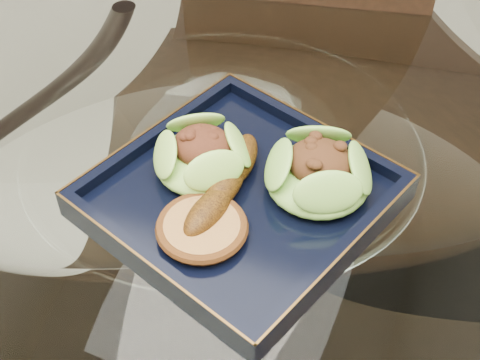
% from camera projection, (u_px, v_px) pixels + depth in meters
% --- Properties ---
extents(dining_table, '(1.13, 1.13, 0.77)m').
position_uv_depth(dining_table, '(226.00, 266.00, 0.87)').
color(dining_table, white).
rests_on(dining_table, ground).
extents(dining_chair, '(0.47, 0.47, 0.92)m').
position_uv_depth(dining_chair, '(288.00, 167.00, 1.12)').
color(dining_chair, black).
rests_on(dining_chair, ground).
extents(navy_plate, '(0.34, 0.34, 0.02)m').
position_uv_depth(navy_plate, '(240.00, 200.00, 0.71)').
color(navy_plate, black).
rests_on(navy_plate, dining_table).
extents(lettuce_wrap_left, '(0.12, 0.12, 0.04)m').
position_uv_depth(lettuce_wrap_left, '(202.00, 158.00, 0.72)').
color(lettuce_wrap_left, '#74B033').
rests_on(lettuce_wrap_left, navy_plate).
extents(lettuce_wrap_right, '(0.11, 0.11, 0.04)m').
position_uv_depth(lettuce_wrap_right, '(318.00, 175.00, 0.70)').
color(lettuce_wrap_right, '#63AB31').
rests_on(lettuce_wrap_right, navy_plate).
extents(roasted_plantain, '(0.04, 0.15, 0.03)m').
position_uv_depth(roasted_plantain, '(225.00, 184.00, 0.69)').
color(roasted_plantain, '#5E3509').
rests_on(roasted_plantain, navy_plate).
extents(crumb_patty, '(0.09, 0.09, 0.02)m').
position_uv_depth(crumb_patty, '(202.00, 229.00, 0.66)').
color(crumb_patty, '#B07D3A').
rests_on(crumb_patty, navy_plate).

